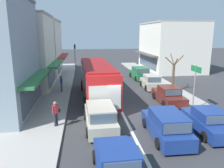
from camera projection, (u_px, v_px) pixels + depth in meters
name	position (u px, v px, depth m)	size (l,w,h in m)	color
ground_plane	(123.00, 114.00, 16.55)	(140.00, 140.00, 0.00)	#353538
lane_centre_line	(115.00, 98.00, 20.42)	(0.20, 28.00, 0.01)	silver
sidewalk_left	(44.00, 95.00, 21.45)	(5.20, 44.00, 0.14)	#A39E96
kerb_right	(170.00, 90.00, 23.14)	(2.80, 44.00, 0.12)	#A39E96
shopfront_mid_block	(13.00, 52.00, 23.24)	(8.88, 7.40, 7.95)	silver
shopfront_far_end	(31.00, 48.00, 31.06)	(9.08, 8.43, 7.83)	silver
building_right_far	(170.00, 46.00, 35.83)	(8.72, 11.30, 7.69)	silver
city_bus	(97.00, 78.00, 20.28)	(3.05, 10.95, 3.23)	red
sedan_behind_bus_mid	(118.00, 165.00, 8.98)	(1.96, 4.23, 1.47)	navy
wagon_behind_bus_near	(166.00, 125.00, 12.62)	(2.02, 4.54, 1.58)	navy
wagon_adjacent_lane_trail	(100.00, 117.00, 13.92)	(2.04, 4.55, 1.58)	#B7B29E
parked_sedan_kerb_front	(208.00, 122.00, 13.36)	(2.00, 4.26, 1.47)	navy
parked_sedan_kerb_second	(168.00, 95.00, 19.00)	(1.91, 4.20, 1.47)	#561E19
parked_hatchback_kerb_third	(151.00, 82.00, 23.97)	(1.90, 3.75, 1.54)	#B7B29E
parked_wagon_kerb_rear	(140.00, 73.00, 29.07)	(2.06, 4.56, 1.58)	#1E6638
traffic_light_downstreet	(75.00, 53.00, 35.50)	(0.33, 0.24, 4.20)	gray
directional_road_sign	(195.00, 77.00, 16.64)	(0.10, 1.40, 3.60)	gray
street_tree_right	(173.00, 74.00, 22.33)	(1.95, 1.81, 3.89)	brown
pedestrian_with_handbag_near	(56.00, 112.00, 13.85)	(0.46, 0.63, 1.63)	#232838
pedestrian_browsing_midblock	(61.00, 83.00, 22.12)	(0.27, 0.56, 1.63)	#4C4742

